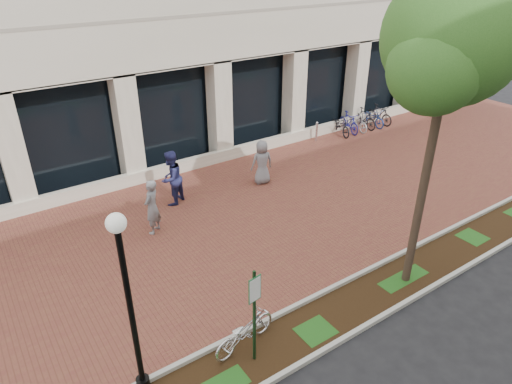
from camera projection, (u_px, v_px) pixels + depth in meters
ground at (244, 217)px, 15.61m from camera, size 120.00×120.00×0.00m
brick_plaza at (244, 217)px, 15.61m from camera, size 40.00×9.00×0.01m
planting_strip at (354, 304)px, 11.78m from camera, size 40.00×1.50×0.01m
curb_plaza_side at (335, 287)px, 12.30m from camera, size 40.00×0.12×0.12m
curb_street_side at (377, 320)px, 11.21m from camera, size 40.00×0.12×0.12m
parking_sign at (255, 306)px, 9.47m from camera, size 0.34×0.07×2.46m
lamppost at (129, 300)px, 8.40m from camera, size 0.36×0.36×4.25m
street_tree at (451, 46)px, 9.77m from camera, size 3.63×3.02×8.00m
locked_bicycle at (244, 331)px, 10.35m from camera, size 1.83×0.92×0.92m
pedestrian_left at (152, 207)px, 14.39m from camera, size 0.80×0.77×1.85m
pedestrian_mid at (171, 178)px, 16.03m from camera, size 1.23×1.16×2.01m
pedestrian_right at (262, 162)px, 17.54m from camera, size 0.95×0.72×1.75m
bollard at (316, 131)px, 21.64m from camera, size 0.12×0.12×0.97m
bike_rack_cluster at (360, 120)px, 23.10m from camera, size 3.51×1.84×1.02m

